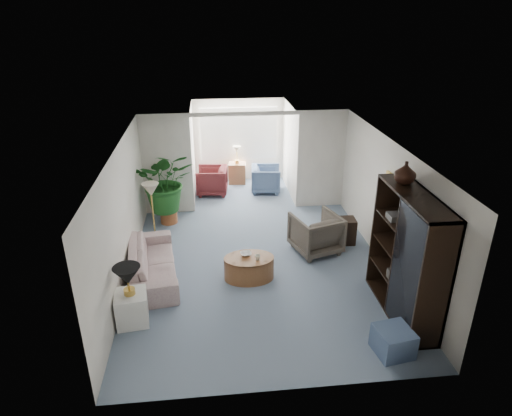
{
  "coord_description": "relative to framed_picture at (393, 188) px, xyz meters",
  "views": [
    {
      "loc": [
        -0.88,
        -7.48,
        4.77
      ],
      "look_at": [
        0.0,
        0.6,
        1.1
      ],
      "focal_mm": 31.55,
      "sensor_mm": 36.0,
      "label": 1
    }
  ],
  "objects": [
    {
      "name": "coffee_cup",
      "position": [
        -2.53,
        -0.21,
        -1.2
      ],
      "size": [
        0.12,
        0.12,
        0.1
      ],
      "primitive_type": "imported",
      "rotation": [
        0.0,
        0.0,
        0.15
      ],
      "color": "silver",
      "rests_on": "coffee_table"
    },
    {
      "name": "side_table_dark",
      "position": [
        -0.49,
        1.09,
        -1.42
      ],
      "size": [
        0.49,
        0.4,
        0.57
      ],
      "primitive_type": "cube",
      "rotation": [
        0.0,
        0.0,
        -0.04
      ],
      "color": "black",
      "rests_on": "ground"
    },
    {
      "name": "coffee_table",
      "position": [
        -2.68,
        -0.11,
        -1.47
      ],
      "size": [
        1.08,
        1.08,
        0.45
      ],
      "primitive_type": "cylinder",
      "rotation": [
        0.0,
        0.0,
        0.15
      ],
      "color": "brown",
      "rests_on": "ground"
    },
    {
      "name": "back_pier_right",
      "position": [
        -0.56,
        3.1,
        -0.45
      ],
      "size": [
        1.2,
        0.12,
        2.5
      ],
      "primitive_type": "cube",
      "color": "white",
      "rests_on": "ground"
    },
    {
      "name": "ottoman",
      "position": [
        -0.74,
        -2.35,
        -1.49
      ],
      "size": [
        0.59,
        0.59,
        0.41
      ],
      "primitive_type": "cube",
      "rotation": [
        0.0,
        0.0,
        0.16
      ],
      "color": "slate",
      "rests_on": "ground"
    },
    {
      "name": "window_pane",
      "position": [
        -2.46,
        5.28,
        -0.3
      ],
      "size": [
        2.2,
        0.02,
        1.5
      ],
      "primitive_type": "cube",
      "color": "white"
    },
    {
      "name": "sunroom_floor",
      "position": [
        -2.46,
        4.2,
        -1.7
      ],
      "size": [
        2.6,
        2.6,
        0.0
      ],
      "primitive_type": "plane",
      "color": "gray",
      "rests_on": "ground"
    },
    {
      "name": "framed_picture",
      "position": [
        0.0,
        0.0,
        0.0
      ],
      "size": [
        0.04,
        0.5,
        0.4
      ],
      "primitive_type": "cube",
      "color": "beige"
    },
    {
      "name": "sofa",
      "position": [
        -4.5,
        0.15,
        -1.39
      ],
      "size": [
        1.11,
        2.23,
        0.63
      ],
      "primitive_type": "imported",
      "rotation": [
        0.0,
        0.0,
        1.7
      ],
      "color": "beige",
      "rests_on": "ground"
    },
    {
      "name": "coffee_bowl",
      "position": [
        -2.73,
        -0.01,
        -1.22
      ],
      "size": [
        0.24,
        0.24,
        0.05
      ],
      "primitive_type": "imported",
      "rotation": [
        0.0,
        0.0,
        0.15
      ],
      "color": "white",
      "rests_on": "coffee_table"
    },
    {
      "name": "window_blinds",
      "position": [
        -2.46,
        5.25,
        -0.3
      ],
      "size": [
        2.2,
        0.02,
        1.5
      ],
      "primitive_type": "cube",
      "color": "white"
    },
    {
      "name": "back_header",
      "position": [
        -2.46,
        3.1,
        0.75
      ],
      "size": [
        2.6,
        0.12,
        0.1
      ],
      "primitive_type": "cube",
      "color": "white",
      "rests_on": "back_pier_left"
    },
    {
      "name": "table_lamp",
      "position": [
        -4.7,
        -1.2,
        -0.8
      ],
      "size": [
        0.44,
        0.44,
        0.3
      ],
      "primitive_type": "cone",
      "color": "black",
      "rests_on": "end_table"
    },
    {
      "name": "floor",
      "position": [
        -2.46,
        0.1,
        -1.7
      ],
      "size": [
        6.0,
        6.0,
        0.0
      ],
      "primitive_type": "plane",
      "color": "gray",
      "rests_on": "ground"
    },
    {
      "name": "end_table",
      "position": [
        -4.7,
        -1.2,
        -1.42
      ],
      "size": [
        0.56,
        0.56,
        0.55
      ],
      "primitive_type": "cube",
      "rotation": [
        0.0,
        0.0,
        0.13
      ],
      "color": "white",
      "rests_on": "ground"
    },
    {
      "name": "house_plant",
      "position": [
        -4.36,
        2.52,
        -0.64
      ],
      "size": [
        1.34,
        1.16,
        1.48
      ],
      "primitive_type": "imported",
      "color": "#1D551D",
      "rests_on": "plant_pot"
    },
    {
      "name": "plant_pot",
      "position": [
        -4.36,
        2.52,
        -1.54
      ],
      "size": [
        0.4,
        0.4,
        0.32
      ],
      "primitive_type": "cylinder",
      "color": "#A3572F",
      "rests_on": "ground"
    },
    {
      "name": "floor_lamp",
      "position": [
        -4.59,
        1.54,
        -0.45
      ],
      "size": [
        0.36,
        0.36,
        0.28
      ],
      "primitive_type": "cone",
      "color": "beige",
      "rests_on": "ground"
    },
    {
      "name": "sunroom_chair_maroon",
      "position": [
        -3.29,
        4.25,
        -1.32
      ],
      "size": [
        0.91,
        0.89,
        0.75
      ],
      "primitive_type": "imported",
      "rotation": [
        0.0,
        0.0,
        -1.68
      ],
      "color": "maroon",
      "rests_on": "ground"
    },
    {
      "name": "shelf_clutter",
      "position": [
        -0.28,
        -1.5,
        -0.61
      ],
      "size": [
        0.3,
        1.28,
        1.06
      ],
      "color": "#3B3835",
      "rests_on": "entertainment_cabinet"
    },
    {
      "name": "sunroom_chair_blue",
      "position": [
        -1.79,
        4.25,
        -1.34
      ],
      "size": [
        0.88,
        0.86,
        0.73
      ],
      "primitive_type": "imported",
      "rotation": [
        0.0,
        0.0,
        1.46
      ],
      "color": "slate",
      "rests_on": "ground"
    },
    {
      "name": "entertainment_cabinet",
      "position": [
        -0.23,
        -1.4,
        -0.63
      ],
      "size": [
        0.52,
        1.93,
        2.15
      ],
      "primitive_type": "cube",
      "color": "black",
      "rests_on": "ground"
    },
    {
      "name": "back_pier_left",
      "position": [
        -4.36,
        3.1,
        -0.45
      ],
      "size": [
        1.2,
        0.12,
        2.5
      ],
      "primitive_type": "cube",
      "color": "white",
      "rests_on": "ground"
    },
    {
      "name": "wingback_chair",
      "position": [
        -1.19,
        0.79,
        -1.28
      ],
      "size": [
        1.14,
        1.15,
        0.84
      ],
      "primitive_type": "imported",
      "rotation": [
        0.0,
        0.0,
        3.45
      ],
      "color": "#64594F",
      "rests_on": "ground"
    },
    {
      "name": "sunroom_table",
      "position": [
        -2.54,
        5.0,
        -1.4
      ],
      "size": [
        0.53,
        0.43,
        0.6
      ],
      "primitive_type": "cube",
      "rotation": [
        0.0,
        0.0,
        -0.11
      ],
      "color": "brown",
      "rests_on": "ground"
    },
    {
      "name": "cabinet_urn",
      "position": [
        -0.23,
        -0.9,
        0.63
      ],
      "size": [
        0.35,
        0.35,
        0.36
      ],
      "primitive_type": "imported",
      "color": "#331A11",
      "rests_on": "entertainment_cabinet"
    }
  ]
}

